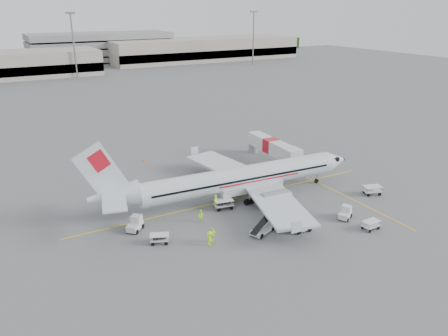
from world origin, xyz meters
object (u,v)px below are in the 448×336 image
at_px(tug_fore, 345,213).
at_px(belt_loader, 263,223).
at_px(tug_mid, 302,224).
at_px(tug_aft, 135,224).
at_px(aircraft, 242,163).
at_px(jet_bridge, 271,150).

bearing_deg(tug_fore, belt_loader, 141.04).
bearing_deg(tug_mid, tug_aft, 154.23).
xyz_separation_m(aircraft, tug_aft, (-15.32, -1.62, -4.21)).
distance_m(jet_bridge, belt_loader, 24.48).
height_order(tug_fore, tug_aft, tug_aft).
relative_size(tug_fore, tug_mid, 0.95).
bearing_deg(aircraft, jet_bridge, 44.22).
relative_size(jet_bridge, tug_aft, 6.81).
bearing_deg(jet_bridge, tug_fore, -99.12).
height_order(aircraft, tug_mid, aircraft).
xyz_separation_m(jet_bridge, tug_mid, (-10.68, -21.28, -1.11)).
distance_m(belt_loader, tug_aft, 14.62).
relative_size(aircraft, tug_mid, 17.29).
height_order(belt_loader, tug_fore, belt_loader).
bearing_deg(tug_aft, aircraft, -38.61).
height_order(belt_loader, tug_aft, belt_loader).
xyz_separation_m(jet_bridge, tug_fore, (-4.16, -21.47, -1.15)).
relative_size(belt_loader, tug_aft, 2.02).
xyz_separation_m(aircraft, tug_fore, (7.78, -11.24, -4.27)).
distance_m(jet_bridge, tug_aft, 29.74).
height_order(aircraft, jet_bridge, aircraft).
bearing_deg(aircraft, tug_fore, -51.69).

